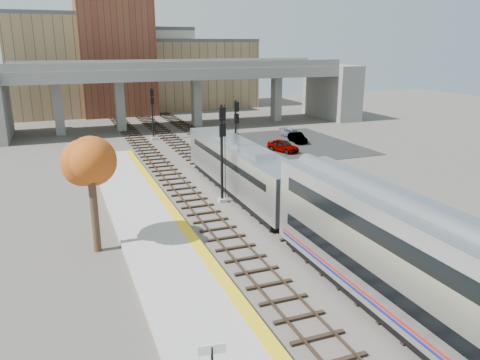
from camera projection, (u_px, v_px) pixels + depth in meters
name	position (u px, v px, depth m)	size (l,w,h in m)	color
ground	(301.00, 255.00, 26.90)	(160.00, 160.00, 0.00)	#47423D
platform	(178.00, 274.00, 24.31)	(4.50, 60.00, 0.35)	#9E9E99
yellow_strip	(213.00, 265.00, 24.92)	(0.70, 60.00, 0.01)	yellow
tracks	(238.00, 191.00, 38.38)	(10.70, 95.00, 0.25)	black
overpass	(182.00, 87.00, 67.22)	(54.00, 12.00, 9.50)	slate
buildings_far	(132.00, 66.00, 84.63)	(43.00, 21.00, 20.60)	#9A8159
parking_lot	(292.00, 144.00, 56.83)	(14.00, 18.00, 0.04)	black
locomotive	(241.00, 167.00, 37.30)	(3.02, 19.05, 4.10)	#A8AAB2
coach	(470.00, 299.00, 16.95)	(3.03, 25.00, 5.00)	#A8AAB2
signal_mast_near	(222.00, 154.00, 34.84)	(0.60, 0.64, 7.47)	#9E9E99
signal_mast_mid	(236.00, 138.00, 43.40)	(0.60, 0.64, 6.78)	#9E9E99
signal_mast_far	(153.00, 115.00, 58.53)	(0.60, 0.64, 6.47)	#9E9E99
tree	(90.00, 163.00, 26.01)	(3.60, 3.60, 7.21)	#382619
car_a	(283.00, 146.00, 52.50)	(1.58, 3.93, 1.34)	#99999E
car_b	(297.00, 138.00, 57.33)	(1.27, 3.63, 1.20)	#99999E
car_c	(292.00, 133.00, 60.65)	(1.48, 3.65, 1.06)	#99999E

